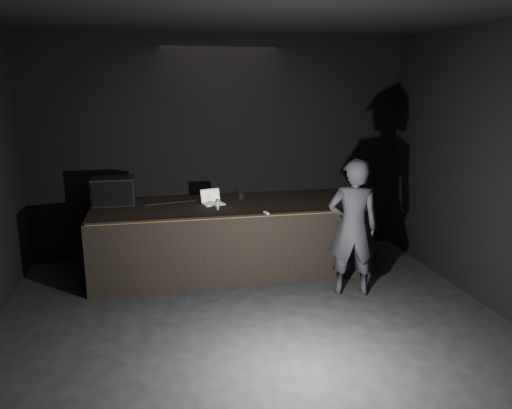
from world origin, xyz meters
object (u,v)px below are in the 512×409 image
at_px(stage_riser, 229,237).
at_px(person, 353,228).
at_px(laptop, 212,200).
at_px(stage_monitor, 113,191).
at_px(beer_can, 217,204).

relative_size(stage_riser, person, 2.18).
height_order(stage_riser, laptop, laptop).
bearing_deg(laptop, person, -53.70).
distance_m(stage_riser, person, 1.96).
relative_size(stage_riser, stage_monitor, 6.55).
distance_m(stage_monitor, laptop, 1.47).
height_order(stage_monitor, person, person).
bearing_deg(beer_can, laptop, 95.68).
bearing_deg(stage_riser, stage_monitor, 167.71).
bearing_deg(stage_riser, person, -40.34).
bearing_deg(person, laptop, -24.60).
height_order(laptop, person, person).
bearing_deg(person, beer_can, -17.00).
relative_size(beer_can, person, 0.08).
xyz_separation_m(stage_riser, stage_monitor, (-1.67, 0.36, 0.70)).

